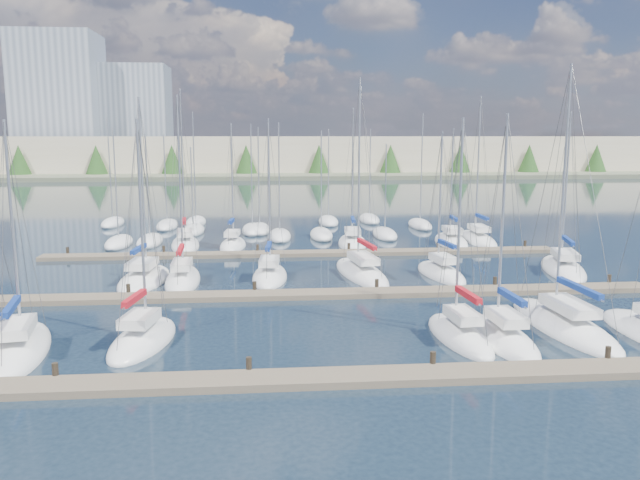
{
  "coord_description": "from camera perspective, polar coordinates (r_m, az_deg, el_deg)",
  "views": [
    {
      "loc": [
        -3.15,
        -22.56,
        10.14
      ],
      "look_at": [
        0.0,
        14.0,
        4.0
      ],
      "focal_mm": 35.0,
      "sensor_mm": 36.0,
      "label": 1
    }
  ],
  "objects": [
    {
      "name": "dock_near",
      "position": [
        26.72,
        2.26,
        -12.47
      ],
      "size": [
        44.0,
        1.93,
        1.1
      ],
      "color": "#6B5E4C",
      "rests_on": "ground"
    },
    {
      "name": "sailboat_l",
      "position": [
        46.7,
        11.0,
        -2.99
      ],
      "size": [
        3.18,
        7.46,
        11.23
      ],
      "rotation": [
        0.0,
        0.0,
        0.12
      ],
      "color": "white",
      "rests_on": "ground"
    },
    {
      "name": "sailboat_b",
      "position": [
        33.21,
        -25.77,
        -8.95
      ],
      "size": [
        4.2,
        8.73,
        11.65
      ],
      "rotation": [
        0.0,
        0.0,
        0.2
      ],
      "color": "white",
      "rests_on": "ground"
    },
    {
      "name": "sailboat_i",
      "position": [
        44.88,
        -12.43,
        -3.54
      ],
      "size": [
        2.79,
        8.45,
        13.67
      ],
      "rotation": [
        0.0,
        0.0,
        0.05
      ],
      "color": "white",
      "rests_on": "ground"
    },
    {
      "name": "ground",
      "position": [
        83.24,
        -2.72,
        2.5
      ],
      "size": [
        400.0,
        400.0,
        0.0
      ],
      "primitive_type": "plane",
      "color": "#1B2937",
      "rests_on": "ground"
    },
    {
      "name": "sailboat_d",
      "position": [
        32.62,
        12.63,
        -8.5
      ],
      "size": [
        2.71,
        7.16,
        11.77
      ],
      "rotation": [
        0.0,
        0.0,
        0.07
      ],
      "color": "white",
      "rests_on": "ground"
    },
    {
      "name": "sailboat_p",
      "position": [
        58.98,
        2.98,
        -0.23
      ],
      "size": [
        3.37,
        8.13,
        13.47
      ],
      "rotation": [
        0.0,
        0.0,
        -0.09
      ],
      "color": "white",
      "rests_on": "ground"
    },
    {
      "name": "sailboat_o",
      "position": [
        58.03,
        -7.97,
        -0.46
      ],
      "size": [
        2.75,
        6.39,
        12.03
      ],
      "rotation": [
        0.0,
        0.0,
        -0.08
      ],
      "color": "white",
      "rests_on": "ground"
    },
    {
      "name": "sailboat_h",
      "position": [
        45.73,
        -15.77,
        -3.45
      ],
      "size": [
        3.67,
        8.26,
        13.51
      ],
      "rotation": [
        0.0,
        0.0,
        -0.08
      ],
      "color": "white",
      "rests_on": "ground"
    },
    {
      "name": "shoreline",
      "position": [
        172.65,
        -8.38,
        8.51
      ],
      "size": [
        400.0,
        60.0,
        38.0
      ],
      "color": "#666B51",
      "rests_on": "ground"
    },
    {
      "name": "sailboat_f",
      "position": [
        36.04,
        21.32,
        -7.23
      ],
      "size": [
        3.34,
        10.51,
        14.56
      ],
      "rotation": [
        0.0,
        0.0,
        0.04
      ],
      "color": "white",
      "rests_on": "ground"
    },
    {
      "name": "sailboat_k",
      "position": [
        46.16,
        3.79,
        -2.97
      ],
      "size": [
        4.1,
        10.34,
        15.01
      ],
      "rotation": [
        0.0,
        0.0,
        0.14
      ],
      "color": "white",
      "rests_on": "ground"
    },
    {
      "name": "sailboat_n",
      "position": [
        59.28,
        -12.22,
        -0.37
      ],
      "size": [
        3.51,
        8.67,
        15.12
      ],
      "rotation": [
        0.0,
        0.0,
        0.12
      ],
      "color": "white",
      "rests_on": "ground"
    },
    {
      "name": "sailboat_m",
      "position": [
        50.98,
        21.33,
        -2.44
      ],
      "size": [
        5.1,
        9.59,
        12.69
      ],
      "rotation": [
        0.0,
        0.0,
        -0.26
      ],
      "color": "white",
      "rests_on": "ground"
    },
    {
      "name": "sailboat_e",
      "position": [
        32.82,
        16.29,
        -8.55
      ],
      "size": [
        2.58,
        7.45,
        11.96
      ],
      "rotation": [
        0.0,
        0.0,
        0.03
      ],
      "color": "white",
      "rests_on": "ground"
    },
    {
      "name": "sailboat_c",
      "position": [
        32.45,
        -15.88,
        -8.75
      ],
      "size": [
        3.57,
        7.15,
        11.7
      ],
      "rotation": [
        0.0,
        0.0,
        -0.15
      ],
      "color": "white",
      "rests_on": "ground"
    },
    {
      "name": "sailboat_r",
      "position": [
        62.74,
        14.19,
        0.08
      ],
      "size": [
        2.94,
        9.12,
        14.66
      ],
      "rotation": [
        0.0,
        0.0,
        -0.03
      ],
      "color": "white",
      "rests_on": "ground"
    },
    {
      "name": "dock_far",
      "position": [
        53.61,
        -1.47,
        -1.24
      ],
      "size": [
        44.0,
        1.93,
        1.1
      ],
      "color": "#6B5E4C",
      "rests_on": "ground"
    },
    {
      "name": "sailboat_q",
      "position": [
        61.01,
        11.89,
        -0.11
      ],
      "size": [
        3.51,
        8.15,
        11.6
      ],
      "rotation": [
        0.0,
        0.0,
        -0.09
      ],
      "color": "white",
      "rests_on": "ground"
    },
    {
      "name": "distant_boats",
      "position": [
        67.06,
        -5.89,
        1.01
      ],
      "size": [
        36.93,
        20.75,
        13.3
      ],
      "color": "#9EA0A5",
      "rests_on": "ground"
    },
    {
      "name": "dock_mid",
      "position": [
        39.97,
        -0.25,
        -4.97
      ],
      "size": [
        44.0,
        1.93,
        1.1
      ],
      "color": "#6B5E4C",
      "rests_on": "ground"
    },
    {
      "name": "sailboat_j",
      "position": [
        45.03,
        -4.62,
        -3.3
      ],
      "size": [
        2.93,
        7.21,
        12.1
      ],
      "rotation": [
        0.0,
        0.0,
        -0.07
      ],
      "color": "white",
      "rests_on": "ground"
    }
  ]
}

